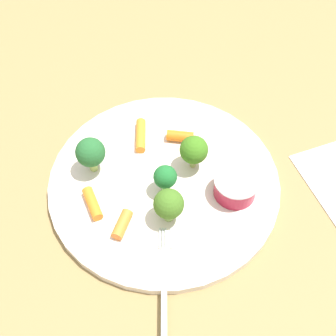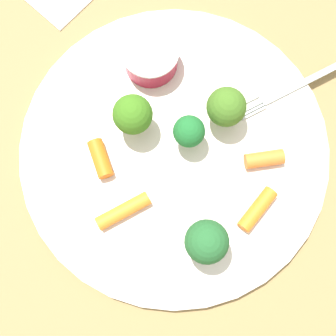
{
  "view_description": "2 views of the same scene",
  "coord_description": "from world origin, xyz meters",
  "px_view_note": "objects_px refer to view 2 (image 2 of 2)",
  "views": [
    {
      "loc": [
        -0.03,
        -0.35,
        0.51
      ],
      "look_at": [
        0.01,
        0.01,
        0.02
      ],
      "focal_mm": 48.3,
      "sensor_mm": 36.0,
      "label": 1
    },
    {
      "loc": [
        -0.09,
        0.07,
        0.44
      ],
      "look_at": [
        -0.02,
        0.02,
        0.03
      ],
      "focal_mm": 47.08,
      "sensor_mm": 36.0,
      "label": 2
    }
  ],
  "objects_px": {
    "broccoli_floret_1": "(207,242)",
    "broccoli_floret_0": "(189,131)",
    "sauce_cup": "(151,57)",
    "broccoli_floret_2": "(133,115)",
    "carrot_stick_0": "(264,159)",
    "broccoli_floret_3": "(226,107)",
    "carrot_stick_1": "(100,159)",
    "plate": "(174,150)",
    "carrot_stick_3": "(257,209)",
    "carrot_stick_2": "(123,211)",
    "fork": "(316,77)"
  },
  "relations": [
    {
      "from": "broccoli_floret_1",
      "to": "broccoli_floret_0",
      "type": "bearing_deg",
      "value": -25.36
    },
    {
      "from": "sauce_cup",
      "to": "broccoli_floret_1",
      "type": "distance_m",
      "value": 0.19
    },
    {
      "from": "broccoli_floret_2",
      "to": "broccoli_floret_1",
      "type": "bearing_deg",
      "value": 176.31
    },
    {
      "from": "carrot_stick_0",
      "to": "sauce_cup",
      "type": "bearing_deg",
      "value": 13.67
    },
    {
      "from": "sauce_cup",
      "to": "broccoli_floret_3",
      "type": "distance_m",
      "value": 0.1
    },
    {
      "from": "broccoli_floret_1",
      "to": "broccoli_floret_3",
      "type": "distance_m",
      "value": 0.13
    },
    {
      "from": "broccoli_floret_3",
      "to": "carrot_stick_1",
      "type": "distance_m",
      "value": 0.13
    },
    {
      "from": "carrot_stick_1",
      "to": "broccoli_floret_0",
      "type": "bearing_deg",
      "value": -109.27
    },
    {
      "from": "plate",
      "to": "carrot_stick_1",
      "type": "distance_m",
      "value": 0.08
    },
    {
      "from": "carrot_stick_3",
      "to": "broccoli_floret_1",
      "type": "bearing_deg",
      "value": 88.52
    },
    {
      "from": "plate",
      "to": "sauce_cup",
      "type": "height_order",
      "value": "sauce_cup"
    },
    {
      "from": "broccoli_floret_1",
      "to": "carrot_stick_2",
      "type": "xyz_separation_m",
      "value": [
        0.07,
        0.05,
        -0.03
      ]
    },
    {
      "from": "broccoli_floret_0",
      "to": "broccoli_floret_2",
      "type": "relative_size",
      "value": 0.84
    },
    {
      "from": "carrot_stick_1",
      "to": "carrot_stick_3",
      "type": "xyz_separation_m",
      "value": [
        -0.13,
        -0.1,
        -0.0
      ]
    },
    {
      "from": "sauce_cup",
      "to": "broccoli_floret_0",
      "type": "relative_size",
      "value": 1.29
    },
    {
      "from": "sauce_cup",
      "to": "broccoli_floret_3",
      "type": "relative_size",
      "value": 1.12
    },
    {
      "from": "broccoli_floret_1",
      "to": "broccoli_floret_3",
      "type": "bearing_deg",
      "value": -42.66
    },
    {
      "from": "sauce_cup",
      "to": "carrot_stick_1",
      "type": "bearing_deg",
      "value": 121.63
    },
    {
      "from": "broccoli_floret_0",
      "to": "broccoli_floret_1",
      "type": "xyz_separation_m",
      "value": [
        -0.09,
        0.04,
        0.01
      ]
    },
    {
      "from": "plate",
      "to": "broccoli_floret_0",
      "type": "distance_m",
      "value": 0.04
    },
    {
      "from": "broccoli_floret_3",
      "to": "carrot_stick_3",
      "type": "relative_size",
      "value": 1.12
    },
    {
      "from": "broccoli_floret_0",
      "to": "carrot_stick_0",
      "type": "xyz_separation_m",
      "value": [
        -0.06,
        -0.05,
        -0.02
      ]
    },
    {
      "from": "broccoli_floret_0",
      "to": "sauce_cup",
      "type": "bearing_deg",
      "value": -9.09
    },
    {
      "from": "broccoli_floret_1",
      "to": "carrot_stick_3",
      "type": "relative_size",
      "value": 1.22
    },
    {
      "from": "sauce_cup",
      "to": "carrot_stick_2",
      "type": "xyz_separation_m",
      "value": [
        -0.12,
        0.11,
        -0.01
      ]
    },
    {
      "from": "plate",
      "to": "broccoli_floret_2",
      "type": "xyz_separation_m",
      "value": [
        0.04,
        0.02,
        0.04
      ]
    },
    {
      "from": "broccoli_floret_2",
      "to": "carrot_stick_3",
      "type": "distance_m",
      "value": 0.15
    },
    {
      "from": "carrot_stick_3",
      "to": "sauce_cup",
      "type": "bearing_deg",
      "value": 0.5
    },
    {
      "from": "broccoli_floret_3",
      "to": "fork",
      "type": "relative_size",
      "value": 0.27
    },
    {
      "from": "carrot_stick_1",
      "to": "carrot_stick_2",
      "type": "height_order",
      "value": "carrot_stick_1"
    },
    {
      "from": "broccoli_floret_1",
      "to": "broccoli_floret_2",
      "type": "relative_size",
      "value": 1.05
    },
    {
      "from": "broccoli_floret_1",
      "to": "carrot_stick_0",
      "type": "height_order",
      "value": "broccoli_floret_1"
    },
    {
      "from": "sauce_cup",
      "to": "carrot_stick_3",
      "type": "xyz_separation_m",
      "value": [
        -0.19,
        -0.0,
        -0.01
      ]
    },
    {
      "from": "sauce_cup",
      "to": "broccoli_floret_2",
      "type": "distance_m",
      "value": 0.07
    },
    {
      "from": "broccoli_floret_3",
      "to": "carrot_stick_0",
      "type": "distance_m",
      "value": 0.06
    },
    {
      "from": "broccoli_floret_0",
      "to": "fork",
      "type": "bearing_deg",
      "value": -96.51
    },
    {
      "from": "broccoli_floret_3",
      "to": "carrot_stick_2",
      "type": "distance_m",
      "value": 0.14
    },
    {
      "from": "broccoli_floret_2",
      "to": "carrot_stick_3",
      "type": "height_order",
      "value": "broccoli_floret_2"
    },
    {
      "from": "broccoli_floret_0",
      "to": "carrot_stick_2",
      "type": "relative_size",
      "value": 0.83
    },
    {
      "from": "broccoli_floret_0",
      "to": "carrot_stick_0",
      "type": "relative_size",
      "value": 1.2
    },
    {
      "from": "broccoli_floret_2",
      "to": "carrot_stick_1",
      "type": "bearing_deg",
      "value": 104.21
    },
    {
      "from": "carrot_stick_3",
      "to": "carrot_stick_1",
      "type": "bearing_deg",
      "value": 38.49
    },
    {
      "from": "broccoli_floret_0",
      "to": "carrot_stick_3",
      "type": "bearing_deg",
      "value": -170.57
    },
    {
      "from": "carrot_stick_1",
      "to": "broccoli_floret_3",
      "type": "bearing_deg",
      "value": -102.94
    },
    {
      "from": "carrot_stick_0",
      "to": "carrot_stick_2",
      "type": "bearing_deg",
      "value": 77.03
    },
    {
      "from": "broccoli_floret_0",
      "to": "carrot_stick_0",
      "type": "distance_m",
      "value": 0.08
    },
    {
      "from": "broccoli_floret_3",
      "to": "carrot_stick_2",
      "type": "xyz_separation_m",
      "value": [
        -0.03,
        0.13,
        -0.02
      ]
    },
    {
      "from": "sauce_cup",
      "to": "broccoli_floret_3",
      "type": "bearing_deg",
      "value": -162.5
    },
    {
      "from": "broccoli_floret_3",
      "to": "fork",
      "type": "height_order",
      "value": "broccoli_floret_3"
    },
    {
      "from": "broccoli_floret_1",
      "to": "carrot_stick_0",
      "type": "bearing_deg",
      "value": -69.84
    }
  ]
}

